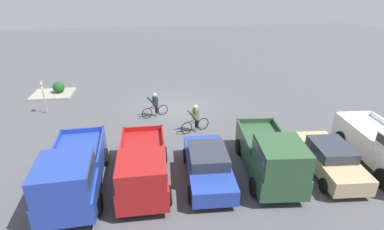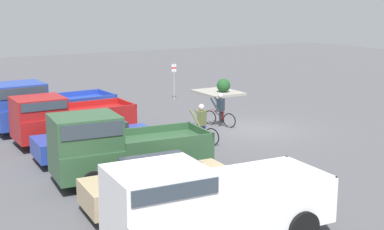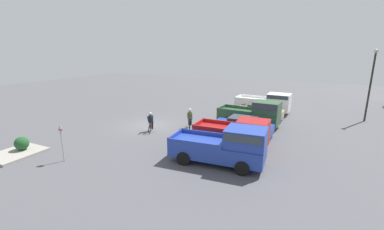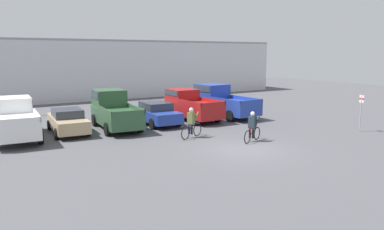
{
  "view_description": "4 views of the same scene",
  "coord_description": "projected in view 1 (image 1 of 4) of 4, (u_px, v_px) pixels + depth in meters",
  "views": [
    {
      "loc": [
        1.26,
        18.97,
        8.13
      ],
      "look_at": [
        -0.67,
        3.81,
        1.2
      ],
      "focal_mm": 28.0,
      "sensor_mm": 36.0,
      "label": 1
    },
    {
      "loc": [
        -19.45,
        14.8,
        5.82
      ],
      "look_at": [
        -0.67,
        3.81,
        1.2
      ],
      "focal_mm": 50.0,
      "sensor_mm": 36.0,
      "label": 2
    },
    {
      "loc": [
        18.07,
        12.79,
        6.48
      ],
      "look_at": [
        -0.67,
        3.81,
        1.2
      ],
      "focal_mm": 24.0,
      "sensor_mm": 36.0,
      "label": 3
    },
    {
      "loc": [
        -11.39,
        -13.74,
        4.62
      ],
      "look_at": [
        -0.67,
        3.81,
        1.2
      ],
      "focal_mm": 35.0,
      "sensor_mm": 36.0,
      "label": 4
    }
  ],
  "objects": [
    {
      "name": "ground_plane",
      "position": [
        175.0,
        109.0,
        20.64
      ],
      "size": [
        80.0,
        80.0,
        0.0
      ],
      "primitive_type": "plane",
      "color": "#4C4C51"
    },
    {
      "name": "sedan_0",
      "position": [
        329.0,
        158.0,
        13.62
      ],
      "size": [
        2.09,
        4.47,
        1.42
      ],
      "color": "tan",
      "rests_on": "ground_plane"
    },
    {
      "name": "pickup_truck_1",
      "position": [
        272.0,
        156.0,
        12.96
      ],
      "size": [
        2.5,
        5.34,
        2.31
      ],
      "color": "#2D5133",
      "rests_on": "ground_plane"
    },
    {
      "name": "sedan_1",
      "position": [
        208.0,
        164.0,
        13.11
      ],
      "size": [
        2.09,
        4.59,
        1.46
      ],
      "color": "#233D9E",
      "rests_on": "ground_plane"
    },
    {
      "name": "pickup_truck_2",
      "position": [
        143.0,
        167.0,
        12.37
      ],
      "size": [
        2.22,
        4.94,
        2.06
      ],
      "color": "maroon",
      "rests_on": "ground_plane"
    },
    {
      "name": "pickup_truck_3",
      "position": [
        72.0,
        172.0,
        11.83
      ],
      "size": [
        2.55,
        5.58,
        2.29
      ],
      "color": "#233D9E",
      "rests_on": "ground_plane"
    },
    {
      "name": "cyclist_0",
      "position": [
        155.0,
        105.0,
        19.19
      ],
      "size": [
        1.69,
        0.76,
        1.62
      ],
      "color": "black",
      "rests_on": "ground_plane"
    },
    {
      "name": "cyclist_1",
      "position": [
        195.0,
        118.0,
        17.23
      ],
      "size": [
        1.75,
        0.78,
        1.7
      ],
      "color": "black",
      "rests_on": "ground_plane"
    },
    {
      "name": "fire_lane_sign",
      "position": [
        43.0,
        94.0,
        19.38
      ],
      "size": [
        0.06,
        0.3,
        2.28
      ],
      "color": "#9E9EA3",
      "rests_on": "ground_plane"
    },
    {
      "name": "curb_island",
      "position": [
        53.0,
        94.0,
        23.08
      ],
      "size": [
        2.97,
        2.42,
        0.15
      ],
      "primitive_type": "cube",
      "color": "gray",
      "rests_on": "ground_plane"
    },
    {
      "name": "shrub",
      "position": [
        59.0,
        87.0,
        23.01
      ],
      "size": [
        0.87,
        0.87,
        0.87
      ],
      "color": "#1E4C23",
      "rests_on": "curb_island"
    }
  ]
}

